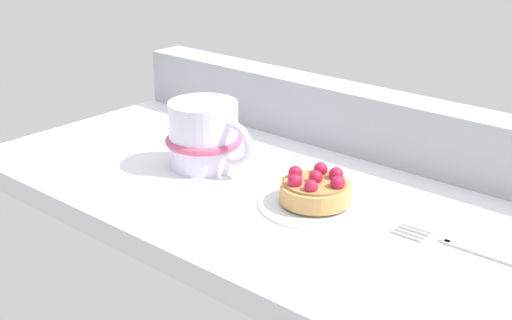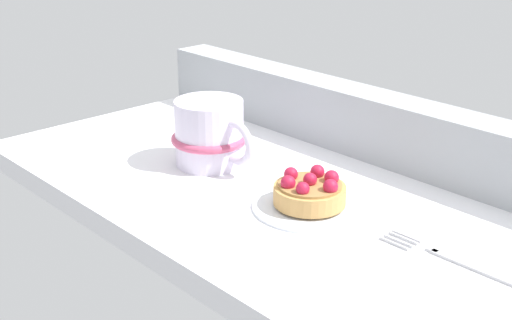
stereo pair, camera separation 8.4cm
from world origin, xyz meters
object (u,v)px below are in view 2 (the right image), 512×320
(dessert_plate, at_px, (309,206))
(coffee_mug, at_px, (210,134))
(raspberry_tart, at_px, (310,191))
(dessert_fork, at_px, (451,260))

(dessert_plate, height_order, coffee_mug, coffee_mug)
(coffee_mug, bearing_deg, raspberry_tart, -1.26)
(raspberry_tart, xyz_separation_m, coffee_mug, (-0.18, 0.00, 0.02))
(dessert_plate, bearing_deg, coffee_mug, 178.69)
(raspberry_tart, bearing_deg, dessert_fork, 3.54)
(coffee_mug, bearing_deg, dessert_fork, 1.13)
(dessert_plate, xyz_separation_m, coffee_mug, (-0.18, 0.00, 0.04))
(raspberry_tart, distance_m, dessert_fork, 0.18)
(dessert_plate, xyz_separation_m, raspberry_tart, (0.00, 0.00, 0.02))
(dessert_plate, relative_size, raspberry_tart, 1.58)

